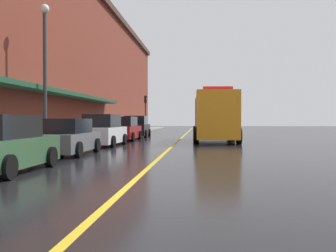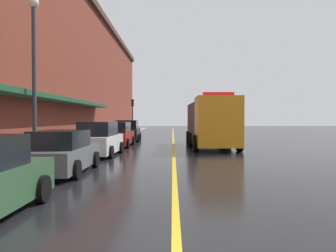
{
  "view_description": "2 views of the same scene",
  "coord_description": "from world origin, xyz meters",
  "views": [
    {
      "loc": [
        1.65,
        -8.42,
        1.5
      ],
      "look_at": [
        -0.81,
        19.59,
        1.03
      ],
      "focal_mm": 41.37,
      "sensor_mm": 36.0,
      "label": 1
    },
    {
      "loc": [
        -0.06,
        -4.26,
        1.97
      ],
      "look_at": [
        -0.49,
        26.18,
        1.26
      ],
      "focal_mm": 35.5,
      "sensor_mm": 36.0,
      "label": 2
    }
  ],
  "objects": [
    {
      "name": "ground_plane",
      "position": [
        0.0,
        25.0,
        0.0
      ],
      "size": [
        112.0,
        112.0,
        0.0
      ],
      "primitive_type": "plane",
      "color": "black"
    },
    {
      "name": "sidewalk_left",
      "position": [
        -6.2,
        25.0,
        0.07
      ],
      "size": [
        2.4,
        70.0,
        0.15
      ],
      "primitive_type": "cube",
      "color": "gray",
      "rests_on": "ground"
    },
    {
      "name": "lane_center_stripe",
      "position": [
        0.0,
        25.0,
        0.0
      ],
      "size": [
        0.16,
        70.0,
        0.01
      ],
      "primitive_type": "cube",
      "color": "gold",
      "rests_on": "ground"
    },
    {
      "name": "brick_building_left",
      "position": [
        -14.29,
        24.0,
        6.42
      ],
      "size": [
        14.95,
        64.0,
        12.83
      ],
      "color": "maroon",
      "rests_on": "ground"
    },
    {
      "name": "parked_car_0",
      "position": [
        -4.03,
        2.0,
        0.77
      ],
      "size": [
        2.08,
        4.31,
        1.63
      ],
      "rotation": [
        0.0,
        0.0,
        1.57
      ],
      "color": "#2D5133",
      "rests_on": "ground"
    },
    {
      "name": "parked_car_1",
      "position": [
        -4.03,
        7.56,
        0.73
      ],
      "size": [
        1.96,
        4.32,
        1.53
      ],
      "rotation": [
        0.0,
        0.0,
        1.57
      ],
      "color": "#595B60",
      "rests_on": "ground"
    },
    {
      "name": "parked_car_2",
      "position": [
        -3.94,
        13.1,
        0.83
      ],
      "size": [
        2.12,
        4.24,
        1.79
      ],
      "rotation": [
        0.0,
        0.0,
        1.53
      ],
      "color": "silver",
      "rests_on": "ground"
    },
    {
      "name": "parked_car_3",
      "position": [
        -3.98,
        18.95,
        0.8
      ],
      "size": [
        2.11,
        4.85,
        1.71
      ],
      "rotation": [
        0.0,
        0.0,
        1.57
      ],
      "color": "maroon",
      "rests_on": "ground"
    },
    {
      "name": "parked_car_4",
      "position": [
        -3.95,
        24.53,
        0.84
      ],
      "size": [
        2.2,
        4.83,
        1.81
      ],
      "rotation": [
        0.0,
        0.0,
        1.61
      ],
      "color": "black",
      "rests_on": "ground"
    },
    {
      "name": "utility_truck",
      "position": [
        2.52,
        18.13,
        1.66
      ],
      "size": [
        3.08,
        8.15,
        3.49
      ],
      "rotation": [
        0.0,
        0.0,
        -1.54
      ],
      "color": "orange",
      "rests_on": "ground"
    },
    {
      "name": "parking_meter_0",
      "position": [
        -5.35,
        5.86,
        1.06
      ],
      "size": [
        0.14,
        0.18,
        1.33
      ],
      "color": "#4C4C51",
      "rests_on": "sidewalk_left"
    },
    {
      "name": "parking_meter_1",
      "position": [
        -5.35,
        4.87,
        1.06
      ],
      "size": [
        0.14,
        0.18,
        1.33
      ],
      "color": "#4C4C51",
      "rests_on": "sidewalk_left"
    },
    {
      "name": "parking_meter_2",
      "position": [
        -5.35,
        25.49,
        1.06
      ],
      "size": [
        0.14,
        0.18,
        1.33
      ],
      "color": "#4C4C51",
      "rests_on": "sidewalk_left"
    },
    {
      "name": "street_lamp_left",
      "position": [
        -5.95,
        9.79,
        4.4
      ],
      "size": [
        0.44,
        0.44,
        6.94
      ],
      "color": "#33383D",
      "rests_on": "sidewalk_left"
    },
    {
      "name": "traffic_light_near",
      "position": [
        -5.29,
        38.96,
        3.16
      ],
      "size": [
        0.38,
        0.36,
        4.3
      ],
      "color": "#232326",
      "rests_on": "sidewalk_left"
    }
  ]
}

